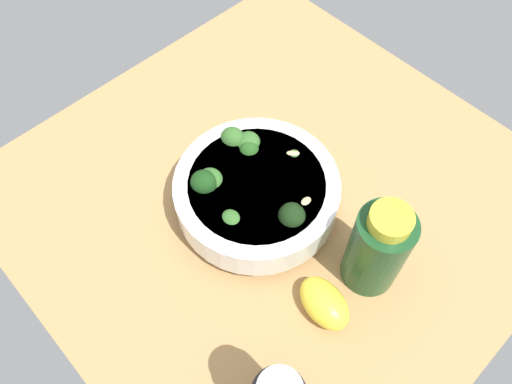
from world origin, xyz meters
The scene contains 4 objects.
ground_plane centered at (0.00, 0.00, -1.63)cm, with size 69.73×69.73×3.26cm, color tan.
bowl_of_broccoli centered at (3.82, -0.35, 4.13)cm, with size 22.28×22.28×8.72cm.
lemon_wedge centered at (7.96, 16.49, 1.92)cm, with size 7.60×4.96×3.83cm, color yellow.
bottle_tall centered at (-0.24, 17.14, 7.01)cm, with size 7.12×7.12×14.91cm.
Camera 1 is at (28.79, 26.12, 62.11)cm, focal length 35.36 mm.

